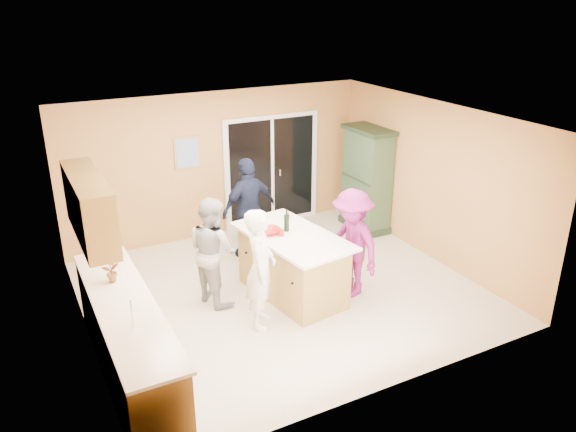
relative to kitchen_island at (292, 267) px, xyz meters
name	(u,v)px	position (x,y,z in m)	size (l,w,h in m)	color
floor	(282,291)	(-0.09, 0.14, -0.45)	(5.50, 5.50, 0.00)	beige
ceiling	(281,119)	(-0.09, 0.14, 2.15)	(5.50, 5.00, 0.10)	white
wall_back	(218,165)	(-0.09, 2.64, 0.85)	(5.50, 0.10, 2.60)	#E4A65E
wall_front	(391,288)	(-0.09, -2.36, 0.85)	(5.50, 0.10, 2.60)	#E4A65E
wall_left	(77,249)	(-2.84, 0.14, 0.85)	(0.10, 5.00, 2.60)	#E4A65E
wall_right	(433,182)	(2.66, 0.14, 0.85)	(0.10, 5.00, 2.60)	#E4A65E
left_cabinet_run	(131,347)	(-2.54, -0.91, 0.01)	(0.65, 3.05, 1.24)	#A78141
upper_cabinets	(89,207)	(-2.67, -0.06, 1.42)	(0.35, 1.60, 0.75)	#A78141
sliding_door	(272,171)	(0.96, 2.61, 0.60)	(1.90, 0.07, 2.10)	silver
framed_picture	(187,153)	(-0.64, 2.62, 1.15)	(0.46, 0.04, 0.56)	#A07E50
kitchen_island	(292,267)	(0.00, 0.00, 0.00)	(1.25, 1.96, 0.96)	#A78141
green_hutch	(367,180)	(2.40, 1.60, 0.48)	(0.55, 1.04, 1.92)	#1E301E
woman_white	(260,269)	(-0.74, -0.50, 0.37)	(0.60, 0.39, 1.65)	white
woman_grey	(213,250)	(-1.06, 0.40, 0.33)	(0.76, 0.59, 1.57)	#A3A3A6
woman_navy	(249,209)	(-0.02, 1.48, 0.40)	(1.00, 0.42, 1.71)	#192137
woman_magenta	(352,243)	(0.78, -0.35, 0.36)	(1.04, 0.60, 1.61)	#871D67
serving_bowl	(270,231)	(-0.27, 0.19, 0.55)	(0.30, 0.30, 0.07)	#B21314
tulip_vase	(110,267)	(-2.54, -0.19, 0.69)	(0.21, 0.14, 0.40)	red
tumbler_near	(287,216)	(0.20, 0.54, 0.56)	(0.07, 0.07, 0.10)	#B21314
tumbler_far	(282,233)	(-0.15, 0.04, 0.56)	(0.07, 0.07, 0.10)	#B21314
wine_bottle	(287,223)	(-0.01, 0.16, 0.64)	(0.08, 0.08, 0.33)	black
white_plate	(276,228)	(-0.10, 0.33, 0.52)	(0.21, 0.21, 0.01)	silver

